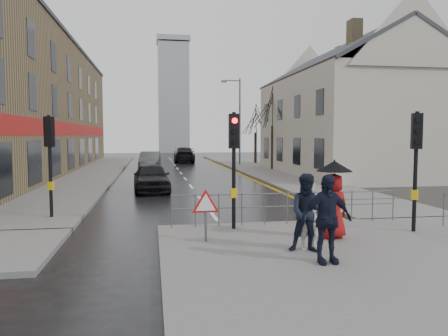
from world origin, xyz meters
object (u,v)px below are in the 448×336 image
object	(u,v)px
pedestrian_b	(308,213)
pedestrian_d	(326,219)
car_mid	(150,160)
car_parked	(151,177)
pedestrian_with_umbrella	(334,196)
pedestrian_a	(310,215)

from	to	relation	value
pedestrian_b	pedestrian_d	bearing A→B (deg)	-69.36
car_mid	pedestrian_b	bearing A→B (deg)	-78.45
car_parked	pedestrian_with_umbrella	bearing A→B (deg)	-70.92
pedestrian_with_umbrella	car_parked	size ratio (longest dim) A/B	0.48
pedestrian_a	pedestrian_d	bearing A→B (deg)	-97.92
car_parked	car_mid	distance (m)	14.75
car_mid	pedestrian_with_umbrella	bearing A→B (deg)	-75.70
pedestrian_a	pedestrian_b	xyz separation A→B (m)	(-0.13, -0.23, 0.09)
car_mid	pedestrian_a	bearing A→B (deg)	-78.12
pedestrian_b	car_mid	bearing A→B (deg)	113.92
pedestrian_b	pedestrian_with_umbrella	bearing A→B (deg)	62.02
pedestrian_a	pedestrian_with_umbrella	distance (m)	1.42
pedestrian_with_umbrella	car_mid	xyz separation A→B (m)	(-4.91, 26.44, -0.51)
pedestrian_a	pedestrian_with_umbrella	world-z (taller)	pedestrian_with_umbrella
pedestrian_d	car_mid	xyz separation A→B (m)	(-3.84, 28.52, -0.35)
pedestrian_a	car_parked	distance (m)	13.19
pedestrian_with_umbrella	pedestrian_d	distance (m)	2.35
pedestrian_with_umbrella	pedestrian_d	size ratio (longest dim) A/B	1.08
pedestrian_a	car_mid	world-z (taller)	pedestrian_a
pedestrian_a	pedestrian_d	xyz separation A→B (m)	(-0.06, -1.13, 0.12)
car_parked	pedestrian_a	bearing A→B (deg)	-76.55
pedestrian_a	car_parked	size ratio (longest dim) A/B	0.38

